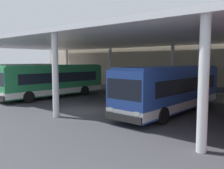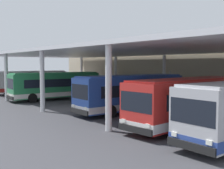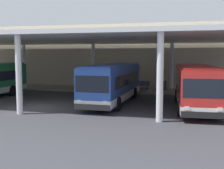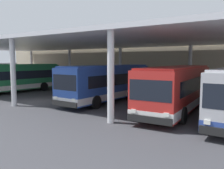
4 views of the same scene
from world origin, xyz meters
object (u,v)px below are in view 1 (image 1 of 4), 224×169
(bus_nearest_bay, at_px, (14,76))
(bus_middle_bay, at_px, (171,89))
(bench_waiting, at_px, (224,92))
(banner_sign, at_px, (189,77))
(bus_second_bay, at_px, (53,80))

(bus_nearest_bay, bearing_deg, bus_middle_bay, 0.72)
(bench_waiting, bearing_deg, banner_sign, -164.09)
(bus_nearest_bay, distance_m, bus_second_bay, 8.94)
(bus_second_bay, height_order, banner_sign, banner_sign)
(bus_middle_bay, bearing_deg, bench_waiting, 82.51)
(banner_sign, bearing_deg, bus_middle_bay, -75.29)
(bus_nearest_bay, distance_m, banner_sign, 20.49)
(banner_sign, bearing_deg, bus_second_bay, -139.85)
(bus_nearest_bay, height_order, bench_waiting, bus_nearest_bay)
(bus_second_bay, distance_m, banner_sign, 13.14)
(bus_second_bay, xyz_separation_m, bench_waiting, (13.12, 9.35, -0.99))
(bus_nearest_bay, relative_size, bench_waiting, 5.89)
(bus_nearest_bay, bearing_deg, banner_sign, 22.31)
(bus_second_bay, height_order, bus_middle_bay, same)
(bench_waiting, bearing_deg, bus_nearest_bay, -158.55)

